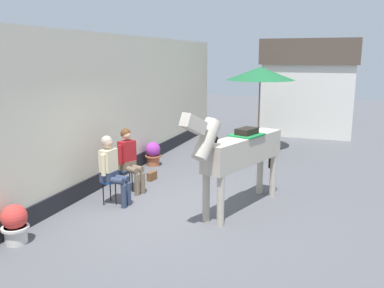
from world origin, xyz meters
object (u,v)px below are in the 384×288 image
at_px(flower_planter_nearest, 15,223).
at_px(flower_planter_farthest, 153,153).
at_px(cafe_parasol, 260,74).
at_px(satchel_bag, 152,176).
at_px(saddled_horse_center, 240,151).
at_px(seated_visitor_far, 129,157).
at_px(seated_visitor_near, 111,167).

height_order(flower_planter_nearest, flower_planter_farthest, same).
relative_size(cafe_parasol, satchel_bag, 9.21).
bearing_deg(saddled_horse_center, flower_planter_nearest, -138.77).
bearing_deg(seated_visitor_far, satchel_bag, 83.63).
xyz_separation_m(seated_visitor_near, saddled_horse_center, (2.44, 0.56, 0.38)).
bearing_deg(flower_planter_farthest, seated_visitor_far, -78.28).
distance_m(flower_planter_nearest, flower_planter_farthest, 5.02).
bearing_deg(satchel_bag, saddled_horse_center, -108.26).
xyz_separation_m(seated_visitor_near, flower_planter_farthest, (-0.50, 2.97, -0.44)).
bearing_deg(cafe_parasol, flower_planter_nearest, -106.53).
bearing_deg(saddled_horse_center, satchel_bag, 153.88).
height_order(seated_visitor_near, saddled_horse_center, saddled_horse_center).
bearing_deg(cafe_parasol, saddled_horse_center, -83.09).
distance_m(seated_visitor_far, cafe_parasol, 5.57).
relative_size(flower_planter_nearest, cafe_parasol, 0.25).
height_order(seated_visitor_far, saddled_horse_center, saddled_horse_center).
height_order(seated_visitor_near, seated_visitor_far, same).
bearing_deg(seated_visitor_near, cafe_parasol, 72.82).
xyz_separation_m(seated_visitor_far, flower_planter_farthest, (-0.44, 2.14, -0.44)).
relative_size(flower_planter_farthest, satchel_bag, 2.29).
bearing_deg(satchel_bag, seated_visitor_near, -173.65).
distance_m(saddled_horse_center, satchel_bag, 2.87).
bearing_deg(seated_visitor_near, saddled_horse_center, 12.83).
bearing_deg(saddled_horse_center, seated_visitor_far, 173.86).
height_order(flower_planter_farthest, cafe_parasol, cafe_parasol).
bearing_deg(seated_visitor_far, flower_planter_nearest, -99.50).
distance_m(seated_visitor_near, satchel_bag, 1.86).
distance_m(saddled_horse_center, flower_planter_farthest, 3.89).
distance_m(seated_visitor_far, flower_planter_nearest, 2.95).
relative_size(seated_visitor_far, flower_planter_nearest, 2.17).
bearing_deg(satchel_bag, flower_planter_nearest, 179.11).
xyz_separation_m(flower_planter_farthest, cafe_parasol, (2.30, 2.86, 2.03)).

